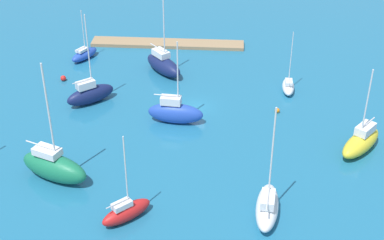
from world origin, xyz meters
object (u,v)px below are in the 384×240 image
at_px(sailboat_white_along_channel, 267,206).
at_px(sailboat_blue_far_south, 84,54).
at_px(sailboat_green_east_end, 54,166).
at_px(sailboat_navy_lone_south, 163,64).
at_px(pier_dock, 168,44).
at_px(sailboat_white_lone_north, 288,86).
at_px(sailboat_blue_near_pier, 175,112).
at_px(mooring_buoy_orange, 277,110).
at_px(mooring_buoy_red, 63,78).
at_px(sailboat_yellow_mid_basin, 361,141).
at_px(sailboat_navy_off_beacon, 90,94).
at_px(sailboat_red_far_north, 126,211).

distance_m(sailboat_white_along_channel, sailboat_blue_far_south, 42.35).
height_order(sailboat_green_east_end, sailboat_navy_lone_south, sailboat_green_east_end).
distance_m(pier_dock, sailboat_green_east_end, 36.25).
xyz_separation_m(pier_dock, sailboat_blue_far_south, (11.90, 6.08, 0.55)).
xyz_separation_m(sailboat_white_lone_north, sailboat_blue_near_pier, (14.41, 9.07, 0.68)).
relative_size(sailboat_navy_lone_south, mooring_buoy_orange, 17.86).
bearing_deg(mooring_buoy_red, sailboat_white_along_channel, 135.88).
xyz_separation_m(pier_dock, sailboat_navy_lone_south, (-0.50, 9.83, 1.11)).
relative_size(pier_dock, sailboat_green_east_end, 1.77).
distance_m(sailboat_yellow_mid_basin, mooring_buoy_orange, 11.88).
bearing_deg(sailboat_white_lone_north, sailboat_white_along_channel, 173.67).
bearing_deg(sailboat_white_along_channel, sailboat_blue_near_pier, 38.89).
distance_m(sailboat_navy_off_beacon, sailboat_green_east_end, 16.23).
relative_size(sailboat_red_far_north, sailboat_blue_far_south, 1.23).
bearing_deg(sailboat_yellow_mid_basin, sailboat_navy_off_beacon, -66.30).
relative_size(sailboat_green_east_end, sailboat_navy_lone_south, 1.23).
xyz_separation_m(sailboat_green_east_end, sailboat_navy_lone_south, (-8.51, -25.50, -0.23)).
relative_size(pier_dock, sailboat_blue_near_pier, 2.24).
distance_m(sailboat_white_lone_north, sailboat_blue_far_south, 30.86).
relative_size(sailboat_white_lone_north, mooring_buoy_red, 10.86).
xyz_separation_m(sailboat_white_lone_north, sailboat_white_along_channel, (3.94, 25.55, 0.40)).
bearing_deg(sailboat_red_far_north, sailboat_yellow_mid_basin, -13.96).
bearing_deg(pier_dock, sailboat_green_east_end, 77.23).
xyz_separation_m(pier_dock, sailboat_white_along_channel, (-13.98, 39.61, 0.91)).
xyz_separation_m(pier_dock, sailboat_blue_near_pier, (-3.50, 23.13, 1.19)).
xyz_separation_m(sailboat_blue_near_pier, sailboat_green_east_end, (11.51, 12.20, 0.15)).
distance_m(sailboat_green_east_end, sailboat_red_far_north, 10.35).
height_order(pier_dock, sailboat_navy_lone_south, sailboat_navy_lone_south).
xyz_separation_m(sailboat_blue_near_pier, sailboat_yellow_mid_basin, (-21.49, 4.62, -0.18)).
distance_m(sailboat_white_lone_north, sailboat_white_along_channel, 25.86).
bearing_deg(sailboat_blue_far_south, sailboat_yellow_mid_basin, -91.72).
relative_size(sailboat_navy_off_beacon, sailboat_blue_far_south, 1.58).
relative_size(sailboat_green_east_end, sailboat_red_far_north, 1.45).
bearing_deg(mooring_buoy_red, sailboat_blue_near_pier, 149.40).
bearing_deg(sailboat_white_lone_north, sailboat_red_far_north, 149.74).
xyz_separation_m(sailboat_navy_lone_south, mooring_buoy_orange, (-15.64, 10.05, -1.07)).
bearing_deg(mooring_buoy_red, sailboat_green_east_end, 103.25).
xyz_separation_m(sailboat_green_east_end, sailboat_red_far_north, (-8.58, 5.76, -0.64)).
distance_m(sailboat_green_east_end, mooring_buoy_orange, 28.70).
xyz_separation_m(sailboat_blue_far_south, mooring_buoy_red, (1.31, 7.16, -0.42)).
bearing_deg(sailboat_yellow_mid_basin, sailboat_blue_far_south, -82.02).
relative_size(sailboat_yellow_mid_basin, mooring_buoy_orange, 16.77).
bearing_deg(sailboat_yellow_mid_basin, pier_dock, -99.59).
height_order(sailboat_white_lone_north, sailboat_navy_off_beacon, sailboat_navy_off_beacon).
xyz_separation_m(sailboat_blue_near_pier, sailboat_red_far_north, (2.93, 17.96, -0.48)).
distance_m(sailboat_white_lone_north, mooring_buoy_orange, 6.10).
distance_m(sailboat_white_along_channel, sailboat_navy_lone_south, 32.69).
xyz_separation_m(sailboat_yellow_mid_basin, sailboat_red_far_north, (24.43, 13.34, -0.30)).
distance_m(sailboat_green_east_end, sailboat_navy_lone_south, 26.88).
xyz_separation_m(pier_dock, sailboat_navy_off_beacon, (7.95, 19.11, 1.09)).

